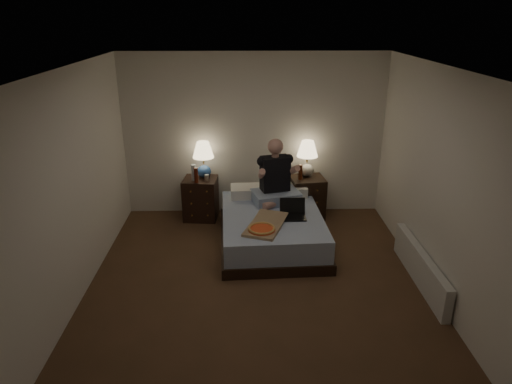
{
  "coord_description": "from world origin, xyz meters",
  "views": [
    {
      "loc": [
        -0.14,
        -4.58,
        3.02
      ],
      "look_at": [
        0.0,
        0.9,
        0.85
      ],
      "focal_mm": 32.0,
      "sensor_mm": 36.0,
      "label": 1
    }
  ],
  "objects_px": {
    "lamp_left": "(204,160)",
    "bed": "(272,229)",
    "water_bottle": "(194,173)",
    "beer_bottle_right": "(300,172)",
    "beer_bottle_left": "(196,175)",
    "person": "(276,172)",
    "nightstand_right": "(307,198)",
    "radiator": "(420,268)",
    "nightstand_left": "(201,199)",
    "laptop": "(293,210)",
    "soda_can": "(207,178)",
    "pizza_box": "(262,229)",
    "lamp_right": "(307,159)"
  },
  "relations": [
    {
      "from": "nightstand_left",
      "to": "soda_can",
      "type": "bearing_deg",
      "value": -33.81
    },
    {
      "from": "water_bottle",
      "to": "soda_can",
      "type": "bearing_deg",
      "value": -8.45
    },
    {
      "from": "pizza_box",
      "to": "lamp_left",
      "type": "bearing_deg",
      "value": 138.84
    },
    {
      "from": "lamp_left",
      "to": "bed",
      "type": "bearing_deg",
      "value": -43.74
    },
    {
      "from": "water_bottle",
      "to": "beer_bottle_left",
      "type": "relative_size",
      "value": 1.09
    },
    {
      "from": "nightstand_left",
      "to": "water_bottle",
      "type": "bearing_deg",
      "value": -136.43
    },
    {
      "from": "nightstand_left",
      "to": "beer_bottle_right",
      "type": "relative_size",
      "value": 2.83
    },
    {
      "from": "bed",
      "to": "person",
      "type": "bearing_deg",
      "value": 76.58
    },
    {
      "from": "soda_can",
      "to": "pizza_box",
      "type": "height_order",
      "value": "soda_can"
    },
    {
      "from": "bed",
      "to": "radiator",
      "type": "bearing_deg",
      "value": -34.18
    },
    {
      "from": "beer_bottle_right",
      "to": "radiator",
      "type": "xyz_separation_m",
      "value": [
        1.23,
        -1.85,
        -0.57
      ]
    },
    {
      "from": "beer_bottle_left",
      "to": "radiator",
      "type": "distance_m",
      "value": 3.35
    },
    {
      "from": "beer_bottle_right",
      "to": "water_bottle",
      "type": "bearing_deg",
      "value": 179.9
    },
    {
      "from": "radiator",
      "to": "beer_bottle_left",
      "type": "bearing_deg",
      "value": 147.83
    },
    {
      "from": "lamp_left",
      "to": "nightstand_right",
      "type": "bearing_deg",
      "value": -2.96
    },
    {
      "from": "nightstand_left",
      "to": "beer_bottle_right",
      "type": "bearing_deg",
      "value": 2.97
    },
    {
      "from": "nightstand_right",
      "to": "lamp_right",
      "type": "xyz_separation_m",
      "value": [
        -0.01,
        0.09,
        0.61
      ]
    },
    {
      "from": "soda_can",
      "to": "beer_bottle_left",
      "type": "bearing_deg",
      "value": -156.86
    },
    {
      "from": "nightstand_left",
      "to": "person",
      "type": "bearing_deg",
      "value": -15.99
    },
    {
      "from": "bed",
      "to": "lamp_right",
      "type": "xyz_separation_m",
      "value": [
        0.59,
        0.95,
        0.71
      ]
    },
    {
      "from": "soda_can",
      "to": "beer_bottle_right",
      "type": "xyz_separation_m",
      "value": [
        1.41,
        0.03,
        0.07
      ]
    },
    {
      "from": "bed",
      "to": "pizza_box",
      "type": "height_order",
      "value": "pizza_box"
    },
    {
      "from": "nightstand_right",
      "to": "pizza_box",
      "type": "bearing_deg",
      "value": -125.49
    },
    {
      "from": "bed",
      "to": "nightstand_left",
      "type": "height_order",
      "value": "nightstand_left"
    },
    {
      "from": "lamp_left",
      "to": "beer_bottle_left",
      "type": "bearing_deg",
      "value": -112.98
    },
    {
      "from": "bed",
      "to": "soda_can",
      "type": "relative_size",
      "value": 17.88
    },
    {
      "from": "water_bottle",
      "to": "beer_bottle_right",
      "type": "distance_m",
      "value": 1.61
    },
    {
      "from": "person",
      "to": "beer_bottle_left",
      "type": "bearing_deg",
      "value": 151.21
    },
    {
      "from": "radiator",
      "to": "bed",
      "type": "bearing_deg",
      "value": 148.61
    },
    {
      "from": "nightstand_left",
      "to": "water_bottle",
      "type": "distance_m",
      "value": 0.46
    },
    {
      "from": "nightstand_right",
      "to": "nightstand_left",
      "type": "bearing_deg",
      "value": 172.3
    },
    {
      "from": "nightstand_right",
      "to": "soda_can",
      "type": "distance_m",
      "value": 1.58
    },
    {
      "from": "beer_bottle_right",
      "to": "radiator",
      "type": "bearing_deg",
      "value": -56.31
    },
    {
      "from": "water_bottle",
      "to": "soda_can",
      "type": "height_order",
      "value": "water_bottle"
    },
    {
      "from": "nightstand_left",
      "to": "pizza_box",
      "type": "bearing_deg",
      "value": -52.55
    },
    {
      "from": "nightstand_right",
      "to": "beer_bottle_left",
      "type": "bearing_deg",
      "value": 177.61
    },
    {
      "from": "nightstand_left",
      "to": "person",
      "type": "distance_m",
      "value": 1.35
    },
    {
      "from": "water_bottle",
      "to": "radiator",
      "type": "relative_size",
      "value": 0.16
    },
    {
      "from": "beer_bottle_right",
      "to": "person",
      "type": "distance_m",
      "value": 0.57
    },
    {
      "from": "bed",
      "to": "nightstand_right",
      "type": "height_order",
      "value": "nightstand_right"
    },
    {
      "from": "beer_bottle_left",
      "to": "radiator",
      "type": "relative_size",
      "value": 0.14
    },
    {
      "from": "nightstand_left",
      "to": "water_bottle",
      "type": "relative_size",
      "value": 2.6
    },
    {
      "from": "nightstand_right",
      "to": "pizza_box",
      "type": "height_order",
      "value": "nightstand_right"
    },
    {
      "from": "lamp_left",
      "to": "beer_bottle_left",
      "type": "distance_m",
      "value": 0.3
    },
    {
      "from": "bed",
      "to": "pizza_box",
      "type": "bearing_deg",
      "value": -108.9
    },
    {
      "from": "bed",
      "to": "beer_bottle_left",
      "type": "xyz_separation_m",
      "value": [
        -1.09,
        0.72,
        0.54
      ]
    },
    {
      "from": "beer_bottle_left",
      "to": "person",
      "type": "bearing_deg",
      "value": -13.88
    },
    {
      "from": "beer_bottle_left",
      "to": "nightstand_right",
      "type": "bearing_deg",
      "value": 5.05
    },
    {
      "from": "lamp_left",
      "to": "laptop",
      "type": "bearing_deg",
      "value": -40.73
    },
    {
      "from": "lamp_left",
      "to": "person",
      "type": "relative_size",
      "value": 0.6
    }
  ]
}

